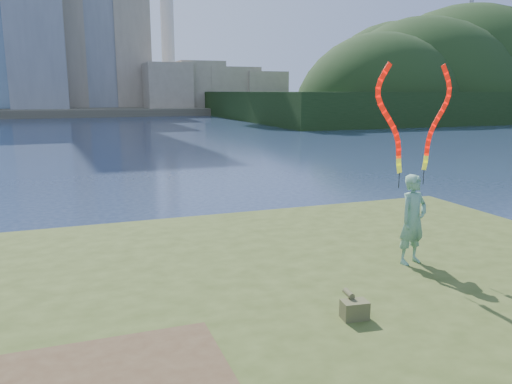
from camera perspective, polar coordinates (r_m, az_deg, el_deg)
name	(u,v)px	position (r m, az deg, el deg)	size (l,w,h in m)	color
ground	(214,319)	(9.46, -4.80, -14.25)	(320.00, 320.00, 0.00)	#192640
grassy_knoll	(257,366)	(7.37, 0.16, -19.22)	(20.00, 18.00, 0.80)	#364518
far_shore	(84,110)	(103.32, -19.06, 8.90)	(320.00, 40.00, 1.20)	#504B3B
wooded_hill	(461,115)	(92.09, 22.33, 8.16)	(78.00, 50.00, 63.00)	black
woman_with_ribbons	(414,193)	(9.98, 17.58, -0.08)	(2.05, 0.64, 4.12)	#14673F
canvas_bag	(354,309)	(7.69, 11.15, -12.94)	(0.41, 0.46, 0.37)	#464A26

